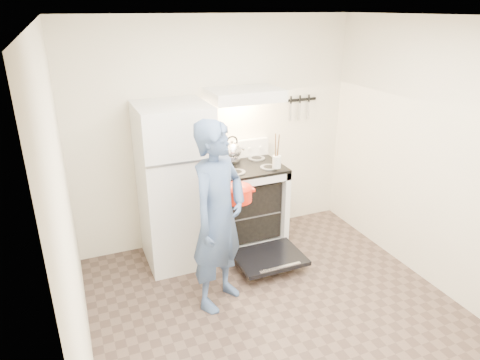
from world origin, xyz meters
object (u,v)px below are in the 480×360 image
(tea_kettle, at_px, (232,150))
(person, at_px, (218,217))
(refrigerator, at_px, (176,186))
(dutch_oven, at_px, (237,194))
(stove_body, at_px, (247,206))

(tea_kettle, relative_size, person, 0.18)
(refrigerator, relative_size, person, 0.98)
(refrigerator, relative_size, dutch_oven, 4.83)
(refrigerator, bearing_deg, dutch_oven, -51.55)
(refrigerator, xyz_separation_m, person, (0.15, -0.87, 0.02))
(refrigerator, bearing_deg, stove_body, 1.77)
(stove_body, bearing_deg, tea_kettle, 129.16)
(refrigerator, height_order, tea_kettle, refrigerator)
(refrigerator, distance_m, dutch_oven, 0.73)
(stove_body, xyz_separation_m, dutch_oven, (-0.36, -0.59, 0.45))
(refrigerator, height_order, person, person)
(stove_body, height_order, tea_kettle, tea_kettle)
(refrigerator, height_order, stove_body, refrigerator)
(tea_kettle, distance_m, person, 1.20)
(dutch_oven, bearing_deg, refrigerator, 128.45)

